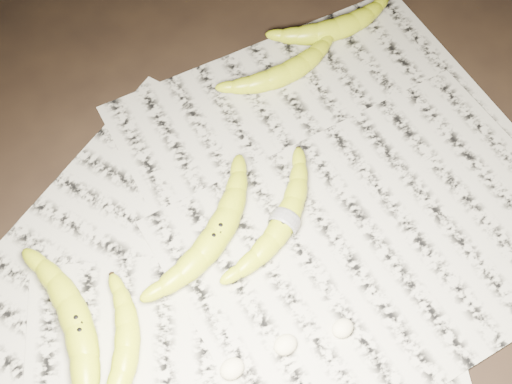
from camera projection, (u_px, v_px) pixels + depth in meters
ground at (262, 235)px, 0.99m from camera, size 3.00×3.00×0.00m
newspaper_patch at (255, 261)px, 0.96m from camera, size 0.90×0.70×0.01m
banana_left_a at (78, 329)px, 0.89m from camera, size 0.12×0.24×0.04m
banana_left_b at (126, 349)px, 0.88m from camera, size 0.14×0.17×0.03m
banana_center at (216, 235)px, 0.96m from camera, size 0.22×0.15×0.04m
banana_taped at (284, 221)px, 0.97m from camera, size 0.21×0.15×0.03m
banana_upper_a at (286, 72)px, 1.11m from camera, size 0.19×0.07×0.04m
banana_upper_b at (336, 28)px, 1.16m from camera, size 0.19×0.10×0.04m
measuring_tape at (284, 221)px, 0.97m from camera, size 0.02×0.04×0.04m
flesh_chunk_a at (232, 368)px, 0.87m from camera, size 0.03×0.03×0.02m
flesh_chunk_b at (286, 344)px, 0.89m from camera, size 0.03×0.03×0.02m
flesh_chunk_c at (343, 327)px, 0.90m from camera, size 0.03×0.02×0.02m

